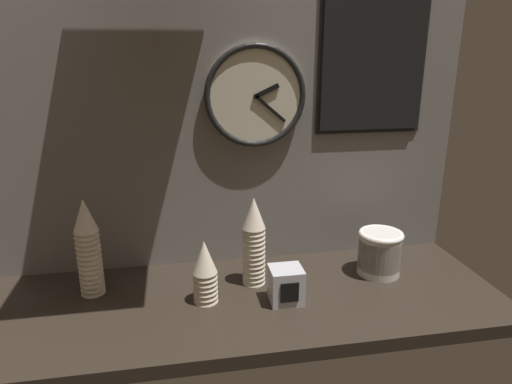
# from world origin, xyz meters

# --- Properties ---
(ground_plane) EXTENTS (1.60, 0.56, 0.04)m
(ground_plane) POSITION_xyz_m (0.00, 0.00, -0.02)
(ground_plane) COLOR black
(wall_tiled_back) EXTENTS (1.60, 0.03, 1.05)m
(wall_tiled_back) POSITION_xyz_m (0.00, 0.27, 0.53)
(wall_tiled_back) COLOR slate
(wall_tiled_back) RESTS_ON ground_plane
(cup_stack_left) EXTENTS (0.07, 0.07, 0.30)m
(cup_stack_left) POSITION_xyz_m (-0.42, 0.10, 0.15)
(cup_stack_left) COLOR beige
(cup_stack_left) RESTS_ON ground_plane
(cup_stack_center) EXTENTS (0.07, 0.07, 0.19)m
(cup_stack_center) POSITION_xyz_m (-0.09, -0.01, 0.10)
(cup_stack_center) COLOR beige
(cup_stack_center) RESTS_ON ground_plane
(cup_stack_center_right) EXTENTS (0.07, 0.07, 0.28)m
(cup_stack_center_right) POSITION_xyz_m (0.07, 0.07, 0.14)
(cup_stack_center_right) COLOR beige
(cup_stack_center_right) RESTS_ON ground_plane
(bowl_stack_far_right) EXTENTS (0.14, 0.14, 0.15)m
(bowl_stack_far_right) POSITION_xyz_m (0.48, 0.06, 0.08)
(bowl_stack_far_right) COLOR beige
(bowl_stack_far_right) RESTS_ON ground_plane
(wall_clock) EXTENTS (0.32, 0.03, 0.32)m
(wall_clock) POSITION_xyz_m (0.10, 0.23, 0.56)
(wall_clock) COLOR beige
(menu_board) EXTENTS (0.37, 0.01, 0.54)m
(menu_board) POSITION_xyz_m (0.49, 0.24, 0.70)
(menu_board) COLOR black
(napkin_dispenser) EXTENTS (0.10, 0.09, 0.11)m
(napkin_dispenser) POSITION_xyz_m (0.14, -0.05, 0.05)
(napkin_dispenser) COLOR #B7B7BC
(napkin_dispenser) RESTS_ON ground_plane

